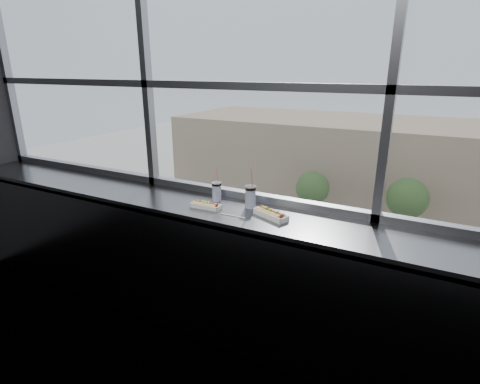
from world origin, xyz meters
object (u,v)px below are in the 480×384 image
at_px(soda_cup_left, 217,190).
at_px(loose_straw, 233,216).
at_px(soda_cup_right, 250,196).
at_px(wrapper, 199,201).
at_px(hotdog_tray_left, 206,205).
at_px(car_near_b, 255,271).
at_px(car_near_a, 182,253).
at_px(hotdog_tray_right, 271,214).
at_px(tree_left, 313,188).
at_px(car_far_b, 439,253).
at_px(car_far_a, 276,222).
at_px(car_near_c, 353,297).
at_px(tree_center, 407,198).
at_px(pedestrian_a, 322,212).

height_order(soda_cup_left, loose_straw, soda_cup_left).
relative_size(soda_cup_right, wrapper, 3.76).
xyz_separation_m(hotdog_tray_left, car_near_b, (-7.23, 16.35, -10.99)).
bearing_deg(loose_straw, soda_cup_right, 81.07).
relative_size(car_near_b, car_near_a, 1.12).
relative_size(hotdog_tray_right, tree_left, 0.06).
xyz_separation_m(soda_cup_right, car_near_b, (-7.53, 16.17, -11.06)).
height_order(car_near_b, car_far_b, car_far_b).
bearing_deg(car_far_a, car_near_a, 152.93).
relative_size(wrapper, car_far_b, 0.01).
xyz_separation_m(car_near_c, tree_center, (1.48, 12.00, 2.28)).
height_order(wrapper, car_far_b, wrapper).
relative_size(soda_cup_left, wrapper, 3.40).
height_order(wrapper, car_near_a, wrapper).
xyz_separation_m(hotdog_tray_left, tree_center, (0.29, 28.35, -8.72)).
bearing_deg(car_near_a, loose_straw, -148.08).
distance_m(hotdog_tray_left, loose_straw, 0.27).
distance_m(hotdog_tray_right, pedestrian_a, 31.13).
bearing_deg(soda_cup_left, car_near_a, 128.33).
bearing_deg(car_far_b, pedestrian_a, 68.98).
distance_m(wrapper, car_far_b, 26.80).
distance_m(car_far_a, tree_left, 4.82).
xyz_separation_m(soda_cup_right, tree_left, (-7.66, 28.17, -9.07)).
bearing_deg(tree_left, hotdog_tray_right, -74.43).
relative_size(pedestrian_a, tree_center, 0.41).
bearing_deg(loose_straw, wrapper, 160.72).
bearing_deg(tree_center, car_far_a, -156.84).
xyz_separation_m(wrapper, car_near_c, (-1.09, 16.27, -10.99)).
relative_size(soda_cup_left, car_near_a, 0.05).
bearing_deg(soda_cup_left, tree_left, 104.63).
bearing_deg(car_far_a, loose_straw, -161.18).
bearing_deg(car_near_b, car_near_c, -85.57).
height_order(pedestrian_a, tree_left, tree_left).
relative_size(hotdog_tray_left, loose_straw, 1.22).
height_order(car_far_b, car_far_a, car_far_b).
distance_m(car_near_b, car_near_c, 6.04).
bearing_deg(loose_straw, car_near_c, 94.66).
height_order(hotdog_tray_left, car_near_c, hotdog_tray_left).
bearing_deg(car_near_c, car_near_a, 88.75).
bearing_deg(hotdog_tray_right, car_near_a, 152.08).
xyz_separation_m(wrapper, car_near_a, (-12.68, 16.27, -11.09)).
bearing_deg(car_near_b, soda_cup_right, -150.60).
bearing_deg(loose_straw, soda_cup_left, 138.96).
distance_m(hotdog_tray_left, tree_left, 30.64).
distance_m(loose_straw, car_near_a, 23.71).
bearing_deg(hotdog_tray_left, pedestrian_a, 100.55).
bearing_deg(soda_cup_right, tree_left, 105.21).
bearing_deg(loose_straw, hotdog_tray_left, 168.88).
bearing_deg(car_far_b, hotdog_tray_right, 176.85).
bearing_deg(soda_cup_left, wrapper, -131.77).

